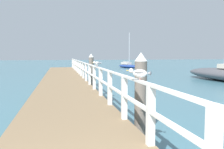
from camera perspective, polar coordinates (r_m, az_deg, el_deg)
The scene contains 7 objects.
pier_deck at distance 14.50m, azimuth -11.82°, elevation -1.73°, with size 2.56×26.66×0.35m, color #846B4C.
pier_railing at distance 14.50m, azimuth -7.12°, elevation 1.52°, with size 0.12×25.18×1.01m.
dock_piling_near at distance 5.36m, azimuth 7.07°, elevation -4.57°, with size 0.29×0.29×1.88m.
dock_piling_far at distance 13.62m, azimuth -5.14°, elevation 1.19°, with size 0.29×0.29×1.88m.
seagull_foreground at distance 4.23m, azimuth 6.80°, elevation 0.41°, with size 0.38×0.35×0.21m.
seagull_background at distance 8.99m, azimuth -3.70°, elevation 2.80°, with size 0.39×0.35×0.21m.
boat_1 at distance 32.17m, azimuth 3.98°, elevation 2.20°, with size 2.56×4.60×4.81m.
Camera 1 is at (-0.22, -1.07, 1.83)m, focal length 37.05 mm.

